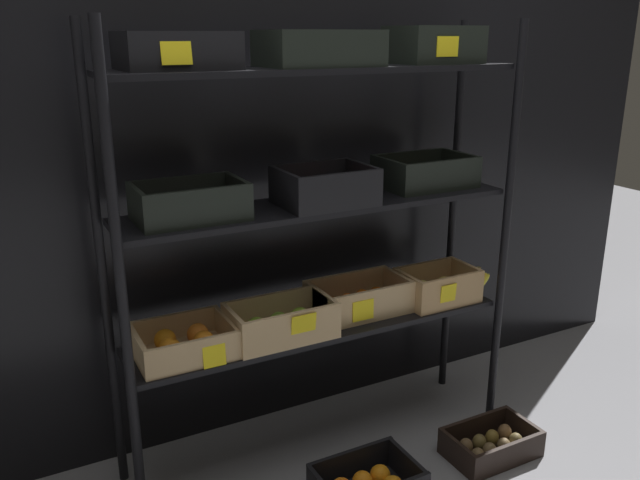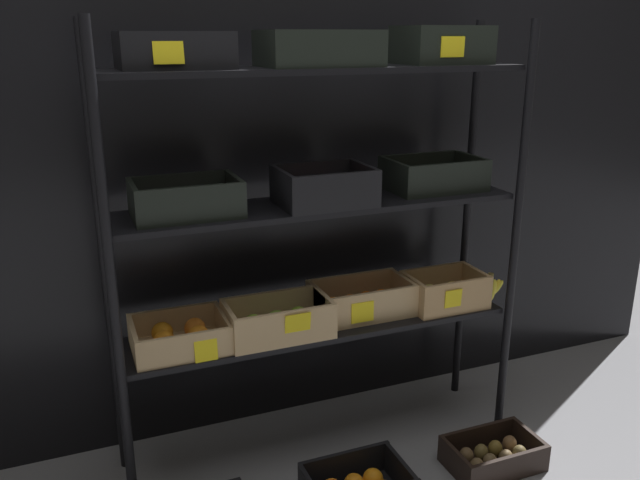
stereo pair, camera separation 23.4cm
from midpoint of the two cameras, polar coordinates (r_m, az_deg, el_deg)
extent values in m
plane|color=gray|center=(2.72, 2.58, -17.51)|extent=(10.00, 10.00, 0.00)
cube|color=black|center=(2.58, -0.40, 10.12)|extent=(3.87, 0.12, 2.46)
cylinder|color=black|center=(2.02, -14.50, -5.04)|extent=(0.03, 0.03, 1.61)
cylinder|color=black|center=(2.61, 19.15, -0.27)|extent=(0.03, 0.03, 1.61)
cylinder|color=black|center=(2.32, -15.61, -2.15)|extent=(0.03, 0.03, 1.61)
cylinder|color=black|center=(2.85, 14.98, 1.57)|extent=(0.03, 0.03, 1.61)
cube|color=black|center=(2.46, 2.74, -7.50)|extent=(1.43, 0.29, 0.02)
cube|color=black|center=(2.30, 2.91, 3.02)|extent=(1.43, 0.29, 0.02)
cube|color=black|center=(2.23, 3.10, 14.63)|extent=(1.43, 0.29, 0.02)
cube|color=tan|center=(2.30, -9.21, -9.20)|extent=(0.32, 0.25, 0.01)
cube|color=tan|center=(2.17, -8.57, -9.31)|extent=(0.32, 0.02, 0.09)
cube|color=tan|center=(2.38, -9.91, -6.91)|extent=(0.32, 0.02, 0.09)
cube|color=tan|center=(2.25, -13.11, -8.58)|extent=(0.02, 0.22, 0.09)
cube|color=tan|center=(2.31, -5.54, -7.51)|extent=(0.02, 0.22, 0.09)
sphere|color=orange|center=(2.24, -10.52, -8.76)|extent=(0.07, 0.07, 0.07)
sphere|color=orange|center=(2.26, -7.63, -8.36)|extent=(0.07, 0.07, 0.07)
sphere|color=orange|center=(2.30, -10.78, -8.01)|extent=(0.07, 0.07, 0.07)
sphere|color=orange|center=(2.32, -8.03, -7.70)|extent=(0.07, 0.07, 0.07)
cube|color=yellow|center=(2.18, -6.88, -9.64)|extent=(0.08, 0.01, 0.07)
cube|color=tan|center=(2.36, -0.80, -8.23)|extent=(0.37, 0.21, 0.01)
cube|color=tan|center=(2.25, 0.08, -7.73)|extent=(0.37, 0.02, 0.12)
cube|color=tan|center=(2.41, -1.64, -5.91)|extent=(0.37, 0.02, 0.12)
cube|color=tan|center=(2.28, -5.02, -7.45)|extent=(0.02, 0.18, 0.12)
cube|color=tan|center=(2.39, 3.19, -6.12)|extent=(0.02, 0.18, 0.12)
sphere|color=#92C039|center=(2.29, -2.58, -7.85)|extent=(0.07, 0.07, 0.07)
sphere|color=#8CC132|center=(2.31, -0.70, -7.57)|extent=(0.07, 0.07, 0.07)
sphere|color=#8BC141|center=(2.35, 1.39, -7.18)|extent=(0.07, 0.07, 0.07)
sphere|color=#90C832|center=(2.33, -2.97, -7.41)|extent=(0.07, 0.07, 0.07)
sphere|color=#8CBF37|center=(2.36, -0.96, -7.06)|extent=(0.07, 0.07, 0.07)
sphere|color=#95C731|center=(2.39, 0.94, -6.72)|extent=(0.07, 0.07, 0.07)
cube|color=yellow|center=(2.25, 1.05, -7.39)|extent=(0.09, 0.01, 0.08)
cube|color=tan|center=(2.54, 6.27, -6.32)|extent=(0.38, 0.22, 0.01)
cube|color=tan|center=(2.44, 7.44, -5.85)|extent=(0.38, 0.02, 0.11)
cube|color=tan|center=(2.60, 5.27, -4.22)|extent=(0.38, 0.02, 0.11)
cube|color=tan|center=(2.44, 2.56, -5.64)|extent=(0.02, 0.19, 0.11)
cube|color=tan|center=(2.60, 9.83, -4.39)|extent=(0.02, 0.19, 0.11)
sphere|color=orange|center=(2.46, 4.48, -6.20)|extent=(0.06, 0.06, 0.06)
sphere|color=orange|center=(2.49, 5.79, -5.96)|extent=(0.06, 0.06, 0.06)
sphere|color=orange|center=(2.52, 7.43, -5.70)|extent=(0.06, 0.06, 0.06)
sphere|color=orange|center=(2.55, 8.73, -5.42)|extent=(0.06, 0.06, 0.06)
sphere|color=orange|center=(2.51, 3.83, -5.70)|extent=(0.06, 0.06, 0.06)
sphere|color=orange|center=(2.54, 5.33, -5.44)|extent=(0.06, 0.06, 0.06)
sphere|color=orange|center=(2.57, 6.68, -5.15)|extent=(0.06, 0.06, 0.06)
sphere|color=#FB6408|center=(2.60, 7.97, -4.96)|extent=(0.06, 0.06, 0.06)
cube|color=yellow|center=(2.41, 6.53, -6.34)|extent=(0.09, 0.01, 0.08)
cube|color=tan|center=(2.67, 13.25, -5.50)|extent=(0.30, 0.20, 0.01)
cube|color=tan|center=(2.58, 14.53, -4.86)|extent=(0.30, 0.02, 0.12)
cube|color=tan|center=(2.72, 12.23, -3.50)|extent=(0.30, 0.02, 0.12)
cube|color=tan|center=(2.57, 10.71, -4.65)|extent=(0.02, 0.17, 0.12)
cube|color=tan|center=(2.73, 15.83, -3.70)|extent=(0.02, 0.17, 0.12)
sphere|color=#D0BF4D|center=(2.61, 12.68, -5.02)|extent=(0.07, 0.07, 0.07)
sphere|color=gold|center=(2.66, 14.54, -4.71)|extent=(0.07, 0.07, 0.07)
sphere|color=#D5C758|center=(2.65, 12.10, -4.64)|extent=(0.07, 0.07, 0.07)
sphere|color=#E7C852|center=(2.70, 13.98, -4.31)|extent=(0.07, 0.07, 0.07)
cube|color=yellow|center=(2.55, 14.16, -5.03)|extent=(0.07, 0.01, 0.07)
cube|color=black|center=(2.15, -8.52, 2.24)|extent=(0.35, 0.23, 0.01)
cube|color=black|center=(2.04, -7.89, 3.14)|extent=(0.35, 0.02, 0.11)
cube|color=black|center=(2.24, -9.23, 4.37)|extent=(0.35, 0.02, 0.11)
cube|color=black|center=(2.11, -12.97, 3.33)|extent=(0.02, 0.19, 0.11)
cube|color=black|center=(2.18, -4.36, 4.20)|extent=(0.02, 0.19, 0.11)
sphere|color=#5F1F4A|center=(2.09, -11.14, 2.48)|extent=(0.05, 0.05, 0.05)
sphere|color=#6B2952|center=(2.10, -9.72, 2.64)|extent=(0.05, 0.05, 0.05)
sphere|color=#5A2145|center=(2.11, -8.36, 2.77)|extent=(0.05, 0.05, 0.05)
sphere|color=#6A1D56|center=(2.12, -6.96, 2.91)|extent=(0.05, 0.05, 0.05)
sphere|color=#591B4E|center=(2.13, -5.44, 3.06)|extent=(0.05, 0.05, 0.05)
sphere|color=#6D1D53|center=(2.16, -11.52, 2.97)|extent=(0.05, 0.05, 0.05)
sphere|color=#6D2A49|center=(2.16, -10.20, 3.08)|extent=(0.05, 0.05, 0.05)
sphere|color=#682252|center=(2.18, -8.72, 3.26)|extent=(0.05, 0.05, 0.05)
sphere|color=#6C1A55|center=(2.19, -7.50, 3.37)|extent=(0.05, 0.05, 0.05)
sphere|color=#5A1A49|center=(2.20, -6.13, 3.52)|extent=(0.05, 0.05, 0.05)
cube|color=black|center=(2.28, 3.31, 3.28)|extent=(0.32, 0.24, 0.01)
cube|color=black|center=(2.16, 4.62, 4.24)|extent=(0.32, 0.02, 0.12)
cube|color=black|center=(2.36, 2.17, 5.43)|extent=(0.32, 0.02, 0.12)
cube|color=black|center=(2.20, -0.26, 4.55)|extent=(0.02, 0.21, 0.12)
cube|color=black|center=(2.33, 6.76, 5.15)|extent=(0.02, 0.21, 0.12)
sphere|color=red|center=(2.22, 2.28, 4.00)|extent=(0.07, 0.07, 0.07)
sphere|color=red|center=(2.26, 4.86, 4.25)|extent=(0.07, 0.07, 0.07)
sphere|color=red|center=(2.27, 1.75, 4.36)|extent=(0.07, 0.07, 0.07)
sphere|color=red|center=(2.32, 4.28, 4.61)|extent=(0.07, 0.07, 0.07)
cube|color=black|center=(2.56, 12.41, 4.48)|extent=(0.35, 0.24, 0.01)
cube|color=black|center=(2.45, 13.98, 5.26)|extent=(0.35, 0.02, 0.11)
cube|color=black|center=(2.64, 11.12, 6.29)|extent=(0.35, 0.02, 0.11)
cube|color=black|center=(2.45, 9.21, 5.56)|extent=(0.02, 0.21, 0.11)
cube|color=black|center=(2.64, 15.56, 5.99)|extent=(0.02, 0.21, 0.11)
ellipsoid|color=brown|center=(2.46, 10.95, 5.01)|extent=(0.05, 0.05, 0.07)
ellipsoid|color=brown|center=(2.49, 12.32, 5.09)|extent=(0.05, 0.05, 0.07)
ellipsoid|color=brown|center=(2.54, 13.64, 5.21)|extent=(0.05, 0.05, 0.07)
ellipsoid|color=brown|center=(2.58, 14.86, 5.30)|extent=(0.05, 0.05, 0.07)
ellipsoid|color=brown|center=(2.52, 10.15, 5.37)|extent=(0.05, 0.05, 0.07)
ellipsoid|color=brown|center=(2.56, 11.42, 5.49)|extent=(0.05, 0.05, 0.07)
ellipsoid|color=brown|center=(2.60, 12.65, 5.57)|extent=(0.05, 0.05, 0.07)
ellipsoid|color=brown|center=(2.64, 13.74, 5.66)|extent=(0.05, 0.05, 0.07)
cube|color=black|center=(2.11, -9.39, 14.69)|extent=(0.34, 0.26, 0.01)
cube|color=black|center=(1.99, -8.66, 16.16)|extent=(0.34, 0.02, 0.10)
cube|color=black|center=(2.22, -10.19, 16.22)|extent=(0.34, 0.02, 0.10)
cube|color=black|center=(2.08, -13.99, 15.91)|extent=(0.02, 0.23, 0.10)
cube|color=black|center=(2.15, -5.09, 16.38)|extent=(0.02, 0.23, 0.10)
ellipsoid|color=#B9C160|center=(2.05, -11.32, 15.97)|extent=(0.07, 0.07, 0.09)
ellipsoid|color=tan|center=(2.07, -9.22, 16.09)|extent=(0.07, 0.07, 0.09)
ellipsoid|color=#B2BE4E|center=(2.08, -7.05, 16.19)|extent=(0.07, 0.07, 0.09)
ellipsoid|color=#B5B54A|center=(2.13, -11.77, 15.99)|extent=(0.07, 0.07, 0.09)
ellipsoid|color=tan|center=(2.15, -9.81, 16.11)|extent=(0.07, 0.07, 0.09)
ellipsoid|color=tan|center=(2.16, -7.57, 16.21)|extent=(0.07, 0.07, 0.09)
cube|color=yellow|center=(1.97, -9.70, 15.93)|extent=(0.09, 0.01, 0.07)
cube|color=black|center=(2.22, 2.98, 15.03)|extent=(0.38, 0.26, 0.01)
cube|color=black|center=(2.11, 4.42, 16.44)|extent=(0.38, 0.02, 0.10)
cube|color=black|center=(2.33, 1.72, 16.59)|extent=(0.38, 0.02, 0.10)
cube|color=black|center=(2.15, -1.57, 16.51)|extent=(0.02, 0.22, 0.10)
cube|color=black|center=(2.30, 7.28, 16.45)|extent=(0.02, 0.22, 0.10)
ellipsoid|color=yellow|center=(2.14, 0.67, 16.16)|extent=(0.06, 0.06, 0.08)
ellipsoid|color=yellow|center=(2.17, 2.66, 16.16)|extent=(0.06, 0.06, 0.08)
ellipsoid|color=yellow|center=(2.20, 4.35, 16.15)|extent=(0.06, 0.06, 0.08)
ellipsoid|color=yellow|center=(2.23, 6.03, 16.13)|extent=(0.06, 0.06, 0.08)
ellipsoid|color=yellow|center=(2.21, -0.14, 16.21)|extent=(0.06, 0.06, 0.08)
ellipsoid|color=yellow|center=(2.24, 1.63, 16.22)|extent=(0.06, 0.06, 0.08)
ellipsoid|color=yellow|center=(2.27, 3.37, 16.22)|extent=(0.06, 0.06, 0.08)
ellipsoid|color=yellow|center=(2.30, 4.99, 16.20)|extent=(0.06, 0.06, 0.08)
cube|color=black|center=(2.47, 13.25, 14.86)|extent=(0.30, 0.23, 0.01)
cube|color=black|center=(2.38, 14.90, 16.24)|extent=(0.30, 0.02, 0.12)
cube|color=black|center=(2.55, 11.93, 16.49)|extent=(0.30, 0.02, 0.12)
cube|color=black|center=(2.39, 10.40, 16.52)|extent=(0.02, 0.20, 0.12)
cube|color=black|center=(2.55, 16.13, 16.19)|extent=(0.02, 0.20, 0.12)
sphere|color=orange|center=(2.42, 12.80, 15.86)|extent=(0.07, 0.07, 0.07)
sphere|color=orange|center=(2.47, 14.65, 15.77)|extent=(0.07, 0.07, 0.07)
sphere|color=orange|center=(2.47, 11.90, 15.95)|extent=(0.07, 0.07, 0.07)
sphere|color=orange|center=(2.53, 13.91, 15.85)|extent=(0.07, 0.07, 0.07)
cube|color=yellow|center=(2.35, 14.44, 16.02)|extent=(0.09, 0.01, 0.07)
cylinder|color=brown|center=(2.83, 16.99, -3.08)|extent=(0.02, 0.02, 0.02)
ellipsoid|color=yellow|center=(2.84, 16.49, -4.34)|extent=(0.10, 0.03, 0.09)
ellipsoid|color=yellow|center=(2.84, 16.64, -4.29)|extent=(0.07, 0.03, 0.10)
ellipsoid|color=yellow|center=(2.85, 16.73, -4.24)|extent=(0.05, 0.03, 0.10)
ellipsoid|color=yellow|center=(2.85, 17.10, -4.29)|extent=(0.05, 0.03, 0.10)
ellipsoid|color=yellow|center=(2.86, 17.23, -4.20)|extent=(0.08, 0.03, 0.10)
ellipsoid|color=yellow|center=(2.87, 17.30, -4.18)|extent=(0.10, 0.03, 0.09)
cube|color=black|center=(2.51, 4.92, -19.13)|extent=(0.36, 0.02, 0.11)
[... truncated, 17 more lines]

